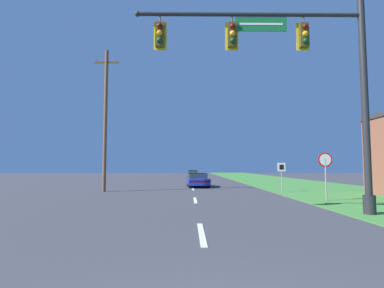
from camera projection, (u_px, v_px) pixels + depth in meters
name	position (u px, v px, depth m)	size (l,w,h in m)	color
grass_verge_right	(290.00, 183.00, 32.11)	(10.00, 110.00, 0.04)	#428438
road_center_line	(193.00, 189.00, 24.02)	(0.16, 34.80, 0.01)	silver
signal_mast	(304.00, 74.00, 11.50)	(9.07, 0.47, 8.56)	#232326
car_ahead	(198.00, 180.00, 26.83)	(2.04, 4.32, 1.19)	black
far_car	(193.00, 173.00, 53.10)	(1.82, 4.37, 1.19)	black
stop_sign	(325.00, 165.00, 15.69)	(0.76, 0.07, 2.50)	gray
route_sign_post	(282.00, 171.00, 21.05)	(0.55, 0.06, 2.03)	gray
utility_pole_near	(105.00, 118.00, 22.01)	(1.80, 0.26, 10.48)	brown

